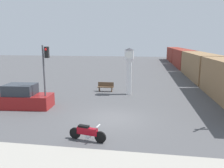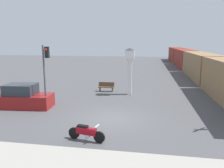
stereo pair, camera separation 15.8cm
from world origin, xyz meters
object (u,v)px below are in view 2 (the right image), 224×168
at_px(freight_train, 191,61).
at_px(bench, 106,87).
at_px(parked_car, 23,98).
at_px(clock_tower, 130,64).
at_px(traffic_light, 46,66).
at_px(motorcycle, 86,133).

distance_m(freight_train, bench, 20.22).
bearing_deg(parked_car, clock_tower, 30.88).
height_order(clock_tower, parked_car, clock_tower).
height_order(traffic_light, bench, traffic_light).
height_order(clock_tower, freight_train, clock_tower).
height_order(freight_train, parked_car, freight_train).
height_order(motorcycle, parked_car, parked_car).
bearing_deg(bench, freight_train, 56.43).
distance_m(motorcycle, clock_tower, 10.59).
bearing_deg(parked_car, traffic_light, -7.20).
relative_size(motorcycle, bench, 1.25).
relative_size(bench, parked_car, 0.37).
bearing_deg(freight_train, traffic_light, -121.73).
bearing_deg(traffic_light, parked_car, 177.36).
relative_size(clock_tower, bench, 2.73).
bearing_deg(clock_tower, freight_train, 63.70).
distance_m(clock_tower, traffic_light, 7.88).
relative_size(traffic_light, parked_car, 1.09).
xyz_separation_m(traffic_light, bench, (3.21, 6.43, -2.72)).
distance_m(traffic_light, bench, 7.69).
height_order(motorcycle, freight_train, freight_train).
distance_m(freight_train, parked_car, 28.39).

